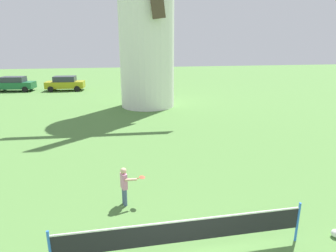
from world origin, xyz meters
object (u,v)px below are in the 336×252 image
Objects in this scene: parked_car_green at (14,84)px; parked_car_mustard at (65,83)px; player_far at (125,184)px; windmill at (146,7)px; tennis_net at (184,231)px; stray_ball at (335,233)px.

parked_car_mustard is at bearing -5.92° from parked_car_green.
parked_car_green is at bearing 113.41° from player_far.
player_far is (-2.46, -14.72, -6.84)m from windmill.
windmill reaches higher than parked_car_green.
tennis_net is 2.85m from player_far.
parked_car_mustard is at bearing 103.98° from tennis_net.
windmill reaches higher than parked_car_mustard.
windmill is 2.71× the size of tennis_net.
player_far is 27.20m from parked_car_green.
tennis_net is (-1.20, -17.28, -6.87)m from windmill.
windmill reaches higher than player_far.
windmill is 18.63m from tennis_net.
stray_ball is at bearing -68.20° from parked_car_mustard.
parked_car_green reaches higher than player_far.
player_far is at bearing -99.49° from windmill.
windmill reaches higher than stray_ball.
player_far is at bearing 153.92° from stray_ball.
parked_car_green is 5.39m from parked_car_mustard.
parked_car_green is (-10.81, 24.96, 0.09)m from player_far.
parked_car_green is 1.05× the size of parked_car_mustard.
windmill is at bearing -37.65° from parked_car_green.
tennis_net is 27.40× the size of stray_ball.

